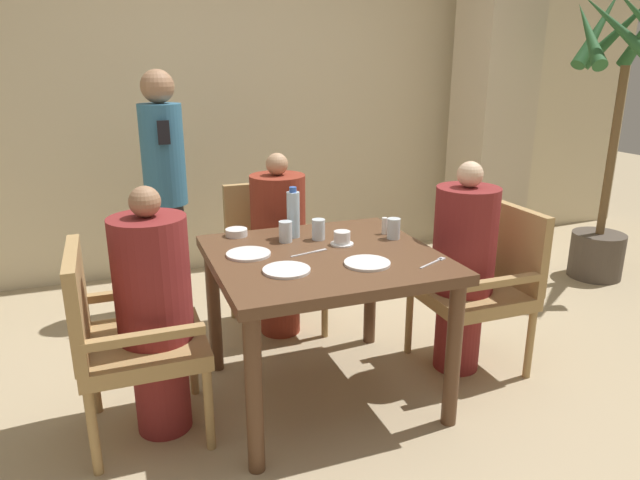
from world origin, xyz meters
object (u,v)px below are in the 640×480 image
(chair_right_side, at_px, (484,279))
(glass_tall_far, at_px, (394,229))
(chair_far_side, at_px, (273,249))
(glass_tall_near, at_px, (318,229))
(potted_palm, at_px, (611,153))
(chair_left_side, at_px, (123,334))
(plate_dessert_center, at_px, (287,270))
(teacup_with_saucer, at_px, (342,239))
(diner_in_far_chair, at_px, (279,243))
(water_bottle, at_px, (293,214))
(diner_in_left_chair, at_px, (155,311))
(bowl_small, at_px, (237,232))
(diner_in_right_chair, at_px, (463,266))
(plate_main_right, at_px, (248,254))
(glass_tall_mid, at_px, (286,232))
(plate_main_left, at_px, (367,263))
(standing_host, at_px, (166,187))

(chair_right_side, distance_m, glass_tall_far, 0.59)
(chair_far_side, relative_size, glass_tall_near, 8.41)
(chair_right_side, bearing_deg, potted_palm, 26.00)
(chair_left_side, xyz_separation_m, plate_dessert_center, (0.68, -0.17, 0.26))
(glass_tall_near, bearing_deg, teacup_with_saucer, -57.03)
(diner_in_far_chair, xyz_separation_m, water_bottle, (-0.05, -0.45, 0.30))
(diner_in_left_chair, height_order, glass_tall_far, diner_in_left_chair)
(chair_left_side, distance_m, chair_right_side, 1.82)
(plate_dessert_center, bearing_deg, bowl_small, 98.38)
(water_bottle, bearing_deg, diner_in_right_chair, -19.75)
(plate_main_right, relative_size, glass_tall_mid, 1.96)
(water_bottle, bearing_deg, diner_in_left_chair, -157.70)
(diner_in_right_chair, bearing_deg, plate_dessert_center, -170.47)
(chair_right_side, distance_m, bowl_small, 1.32)
(chair_far_side, bearing_deg, plate_dessert_center, -102.45)
(teacup_with_saucer, relative_size, water_bottle, 0.44)
(plate_main_left, distance_m, plate_main_right, 0.55)
(standing_host, bearing_deg, chair_left_side, -104.53)
(diner_in_right_chair, height_order, glass_tall_mid, diner_in_right_chair)
(glass_tall_far, bearing_deg, diner_in_far_chair, 122.05)
(plate_main_left, xyz_separation_m, plate_dessert_center, (-0.36, 0.04, 0.00))
(chair_far_side, distance_m, water_bottle, 0.70)
(plate_main_right, xyz_separation_m, glass_tall_far, (0.74, -0.00, 0.05))
(plate_main_right, distance_m, plate_dessert_center, 0.28)
(chair_right_side, xyz_separation_m, plate_main_right, (-1.24, 0.09, 0.26))
(chair_far_side, height_order, chair_right_side, same)
(chair_far_side, distance_m, plate_main_left, 1.13)
(chair_right_side, distance_m, water_bottle, 1.07)
(chair_left_side, height_order, plate_main_right, chair_left_side)
(potted_palm, xyz_separation_m, plate_main_right, (-2.87, -0.70, -0.21))
(diner_in_far_chair, bearing_deg, glass_tall_mid, -102.34)
(chair_right_side, relative_size, plate_dessert_center, 4.28)
(chair_far_side, relative_size, bowl_small, 7.88)
(teacup_with_saucer, xyz_separation_m, water_bottle, (-0.18, 0.20, 0.09))
(teacup_with_saucer, bearing_deg, plate_dessert_center, -144.38)
(chair_left_side, xyz_separation_m, glass_tall_mid, (0.80, 0.23, 0.31))
(potted_palm, xyz_separation_m, plate_main_left, (-2.41, -1.00, -0.21))
(plate_dessert_center, distance_m, glass_tall_near, 0.48)
(standing_host, xyz_separation_m, bowl_small, (0.25, -0.89, -0.07))
(standing_host, height_order, glass_tall_far, standing_host)
(diner_in_right_chair, bearing_deg, glass_tall_far, 165.55)
(water_bottle, bearing_deg, plate_main_right, -144.60)
(chair_far_side, height_order, plate_dessert_center, chair_far_side)
(potted_palm, distance_m, glass_tall_far, 2.25)
(chair_right_side, xyz_separation_m, glass_tall_mid, (-1.02, 0.23, 0.31))
(teacup_with_saucer, bearing_deg, chair_left_side, -175.00)
(plate_main_right, bearing_deg, glass_tall_near, 16.65)
(diner_in_left_chair, height_order, potted_palm, potted_palm)
(diner_in_left_chair, relative_size, glass_tall_mid, 10.76)
(chair_far_side, relative_size, diner_in_right_chair, 0.78)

